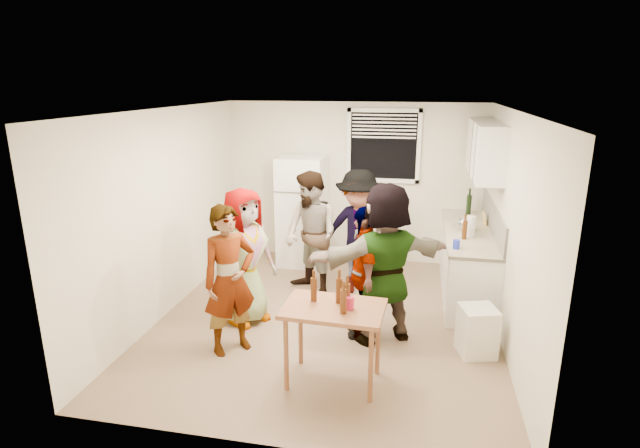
% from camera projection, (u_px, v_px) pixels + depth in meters
% --- Properties ---
extents(room, '(4.00, 4.50, 2.50)m').
position_uv_depth(room, '(327.00, 319.00, 6.09)').
color(room, silver).
rests_on(room, ground).
extents(window, '(1.12, 0.10, 1.06)m').
position_uv_depth(window, '(383.00, 146.00, 7.58)').
color(window, white).
rests_on(window, room).
extents(refrigerator, '(0.70, 0.70, 1.70)m').
position_uv_depth(refrigerator, '(302.00, 211.00, 7.77)').
color(refrigerator, white).
rests_on(refrigerator, ground).
extents(counter_lower, '(0.60, 2.20, 0.86)m').
position_uv_depth(counter_lower, '(466.00, 263.00, 6.74)').
color(counter_lower, white).
rests_on(counter_lower, ground).
extents(countertop, '(0.64, 2.22, 0.04)m').
position_uv_depth(countertop, '(469.00, 232.00, 6.61)').
color(countertop, '#BEB195').
rests_on(countertop, counter_lower).
extents(backsplash, '(0.03, 2.20, 0.36)m').
position_uv_depth(backsplash, '(493.00, 218.00, 6.50)').
color(backsplash, '#ACA79E').
rests_on(backsplash, countertop).
extents(upper_cabinets, '(0.34, 1.60, 0.70)m').
position_uv_depth(upper_cabinets, '(485.00, 149.00, 6.48)').
color(upper_cabinets, white).
rests_on(upper_cabinets, room).
extents(kettle, '(0.29, 0.25, 0.21)m').
position_uv_depth(kettle, '(466.00, 231.00, 6.58)').
color(kettle, silver).
rests_on(kettle, countertop).
extents(paper_towel, '(0.12, 0.12, 0.26)m').
position_uv_depth(paper_towel, '(470.00, 236.00, 6.36)').
color(paper_towel, white).
rests_on(paper_towel, countertop).
extents(wine_bottle, '(0.07, 0.07, 0.29)m').
position_uv_depth(wine_bottle, '(468.00, 214.00, 7.40)').
color(wine_bottle, black).
rests_on(wine_bottle, countertop).
extents(beer_bottle_counter, '(0.06, 0.06, 0.24)m').
position_uv_depth(beer_bottle_counter, '(464.00, 239.00, 6.24)').
color(beer_bottle_counter, '#47230C').
rests_on(beer_bottle_counter, countertop).
extents(blue_cup, '(0.08, 0.08, 0.11)m').
position_uv_depth(blue_cup, '(456.00, 249.00, 5.88)').
color(blue_cup, '#2435CC').
rests_on(blue_cup, countertop).
extents(picture_frame, '(0.02, 0.19, 0.16)m').
position_uv_depth(picture_frame, '(484.00, 218.00, 6.87)').
color(picture_frame, '#EEBC5A').
rests_on(picture_frame, countertop).
extents(trash_bin, '(0.44, 0.44, 0.53)m').
position_uv_depth(trash_bin, '(477.00, 332.00, 5.27)').
color(trash_bin, silver).
rests_on(trash_bin, ground).
extents(serving_table, '(0.96, 0.67, 0.79)m').
position_uv_depth(serving_table, '(333.00, 381.00, 4.84)').
color(serving_table, brown).
rests_on(serving_table, ground).
extents(beer_bottle_table, '(0.06, 0.06, 0.25)m').
position_uv_depth(beer_bottle_table, '(339.00, 303.00, 4.71)').
color(beer_bottle_table, '#47230C').
rests_on(beer_bottle_table, serving_table).
extents(red_cup, '(0.09, 0.09, 0.12)m').
position_uv_depth(red_cup, '(349.00, 309.00, 4.59)').
color(red_cup, '#C02145').
rests_on(red_cup, serving_table).
extents(guest_grey, '(1.81, 1.57, 0.52)m').
position_uv_depth(guest_grey, '(247.00, 320.00, 6.08)').
color(guest_grey, gray).
rests_on(guest_grey, ground).
extents(guest_stripe, '(1.57, 1.54, 0.39)m').
position_uv_depth(guest_stripe, '(233.00, 349.00, 5.42)').
color(guest_stripe, '#141933').
rests_on(guest_stripe, ground).
extents(guest_back_left, '(1.71, 1.81, 0.64)m').
position_uv_depth(guest_back_left, '(312.00, 293.00, 6.85)').
color(guest_back_left, brown).
rests_on(guest_back_left, ground).
extents(guest_back_right, '(1.12, 1.71, 0.63)m').
position_uv_depth(guest_back_right, '(357.00, 291.00, 6.90)').
color(guest_back_right, '#3E3E43').
rests_on(guest_back_right, ground).
extents(guest_black, '(1.65, 1.16, 0.37)m').
position_uv_depth(guest_black, '(363.00, 333.00, 5.77)').
color(guest_black, black).
rests_on(guest_black, ground).
extents(guest_orange, '(2.33, 2.38, 0.53)m').
position_uv_depth(guest_orange, '(382.00, 337.00, 5.66)').
color(guest_orange, '#D8934D').
rests_on(guest_orange, ground).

